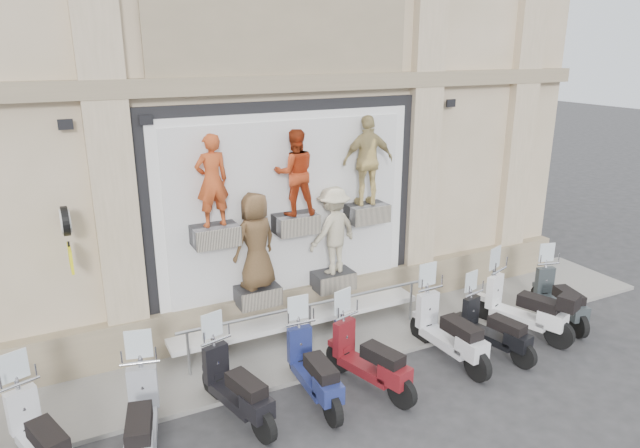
# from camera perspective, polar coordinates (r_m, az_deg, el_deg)

# --- Properties ---
(ground) EXTENTS (90.00, 90.00, 0.00)m
(ground) POSITION_cam_1_polar(r_m,az_deg,el_deg) (9.61, 4.45, -17.56)
(ground) COLOR #2C2C2F
(ground) RESTS_ON ground
(sidewalk) EXTENTS (16.00, 2.20, 0.08)m
(sidewalk) POSITION_cam_1_polar(r_m,az_deg,el_deg) (11.15, -1.23, -11.89)
(sidewalk) COLOR gray
(sidewalk) RESTS_ON ground
(building) EXTENTS (14.00, 8.60, 12.00)m
(building) POSITION_cam_1_polar(r_m,az_deg,el_deg) (14.31, -10.42, 19.18)
(building) COLOR beige
(building) RESTS_ON ground
(shop_vitrine) EXTENTS (5.60, 0.94, 4.30)m
(shop_vitrine) POSITION_cam_1_polar(r_m,az_deg,el_deg) (10.80, -2.33, 0.66)
(shop_vitrine) COLOR black
(shop_vitrine) RESTS_ON ground
(guard_rail) EXTENTS (5.06, 0.10, 0.93)m
(guard_rail) POSITION_cam_1_polar(r_m,az_deg,el_deg) (10.87, -1.02, -10.17)
(guard_rail) COLOR #9EA0A5
(guard_rail) RESTS_ON ground
(clock_sign_bracket) EXTENTS (0.10, 0.80, 1.02)m
(clock_sign_bracket) POSITION_cam_1_polar(r_m,az_deg,el_deg) (9.54, -24.01, -0.55)
(clock_sign_bracket) COLOR black
(clock_sign_bracket) RESTS_ON ground
(scooter_b) EXTENTS (1.17, 2.03, 1.58)m
(scooter_b) POSITION_cam_1_polar(r_m,az_deg,el_deg) (8.68, -26.33, -17.45)
(scooter_b) COLOR silver
(scooter_b) RESTS_ON ground
(scooter_c) EXTENTS (1.04, 2.11, 1.65)m
(scooter_c) POSITION_cam_1_polar(r_m,az_deg,el_deg) (8.45, -17.57, -17.10)
(scooter_c) COLOR gray
(scooter_c) RESTS_ON ground
(scooter_d) EXTENTS (1.01, 2.00, 1.56)m
(scooter_d) POSITION_cam_1_polar(r_m,az_deg,el_deg) (8.94, -8.43, -14.62)
(scooter_d) COLOR black
(scooter_d) RESTS_ON ground
(scooter_e) EXTENTS (0.65, 1.96, 1.57)m
(scooter_e) POSITION_cam_1_polar(r_m,az_deg,el_deg) (9.27, -0.64, -13.12)
(scooter_e) COLOR navy
(scooter_e) RESTS_ON ground
(scooter_f) EXTENTS (1.08, 2.04, 1.59)m
(scooter_f) POSITION_cam_1_polar(r_m,az_deg,el_deg) (9.58, 4.98, -12.07)
(scooter_f) COLOR maroon
(scooter_f) RESTS_ON ground
(scooter_g) EXTENTS (0.69, 2.08, 1.67)m
(scooter_g) POSITION_cam_1_polar(r_m,az_deg,el_deg) (10.57, 12.88, -9.22)
(scooter_g) COLOR silver
(scooter_g) RESTS_ON ground
(scooter_h) EXTENTS (0.87, 1.85, 1.45)m
(scooter_h) POSITION_cam_1_polar(r_m,az_deg,el_deg) (11.07, 17.10, -8.96)
(scooter_h) COLOR black
(scooter_h) RESTS_ON ground
(scooter_i) EXTENTS (1.25, 2.15, 1.68)m
(scooter_i) POSITION_cam_1_polar(r_m,az_deg,el_deg) (11.87, 19.77, -6.78)
(scooter_i) COLOR white
(scooter_i) RESTS_ON ground
(scooter_j) EXTENTS (0.99, 1.94, 1.52)m
(scooter_j) POSITION_cam_1_polar(r_m,az_deg,el_deg) (12.72, 22.97, -5.91)
(scooter_j) COLOR #282E31
(scooter_j) RESTS_ON ground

